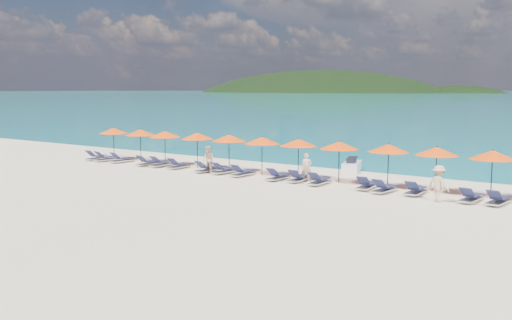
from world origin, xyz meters
The scene contains 35 objects.
ground centered at (0.00, 0.00, 0.00)m, with size 1400.00×1400.00×0.00m, color beige.
headland_main centered at (-300.00, 540.00, -38.00)m, with size 374.00×242.00×126.50m.
headland_small centered at (-150.00, 560.00, -35.00)m, with size 162.00×126.00×85.50m.
jetski centered at (2.46, 9.54, 0.36)m, with size 1.62×2.58×0.86m.
beachgoer_a centered at (2.18, 4.63, 0.78)m, with size 0.57×0.37×1.56m, color #D8A989.
beachgoer_b centered at (-4.15, 3.94, 0.82)m, with size 0.79×0.46×1.63m, color #D8A989.
beachgoer_c centered at (9.71, 3.31, 0.82)m, with size 1.07×0.49×1.65m, color #D8A989.
umbrella_0 centered at (-14.07, 5.29, 2.02)m, with size 2.10×2.10×2.28m.
umbrella_1 centered at (-11.44, 5.40, 2.02)m, with size 2.10×2.10×2.28m.
umbrella_2 centered at (-8.98, 5.26, 2.02)m, with size 2.10×2.10×2.28m.
umbrella_3 centered at (-6.30, 5.43, 2.02)m, with size 2.10×2.10×2.28m.
umbrella_4 centered at (-3.73, 5.41, 2.02)m, with size 2.10×2.10×2.28m.
umbrella_5 centered at (-1.19, 5.26, 2.02)m, with size 2.10×2.10×2.28m.
umbrella_6 centered at (1.20, 5.36, 2.02)m, with size 2.10×2.10×2.28m.
umbrella_7 centered at (3.74, 5.34, 2.02)m, with size 2.10×2.10×2.28m.
umbrella_8 centered at (6.42, 5.51, 2.02)m, with size 2.10×2.10×2.28m.
umbrella_9 centered at (8.85, 5.52, 2.02)m, with size 2.10×2.10×2.28m.
umbrella_10 centered at (11.41, 5.47, 2.02)m, with size 2.10×2.10×2.28m.
lounger_0 centered at (-14.55, 4.11, 0.24)m, with size 0.74×1.74×0.66m.
lounger_1 centered at (-13.47, 4.05, 0.24)m, with size 0.70×1.73×0.66m.
lounger_2 centered at (-12.06, 4.23, 0.24)m, with size 0.74×1.74×0.66m.
lounger_3 centered at (-9.48, 4.13, 0.24)m, with size 0.66×1.72×0.66m.
lounger_4 centered at (-8.38, 4.30, 0.24)m, with size 0.62×1.70×0.66m.
lounger_5 centered at (-6.88, 4.29, 0.24)m, with size 0.72×1.73×0.66m.
lounger_6 centered at (-4.45, 4.16, 0.24)m, with size 0.74×1.74×0.66m.
lounger_7 centered at (-3.25, 4.30, 0.24)m, with size 0.76×1.74×0.66m.
lounger_8 centered at (-1.77, 4.15, 0.24)m, with size 0.65×1.71×0.66m.
lounger_9 centered at (0.65, 4.17, 0.24)m, with size 0.63×1.70×0.66m.
lounger_10 centered at (1.87, 4.35, 0.24)m, with size 0.71×1.73×0.66m.
lounger_11 centered at (3.22, 4.15, 0.24)m, with size 0.66×1.72×0.66m.
lounger_12 centered at (5.79, 4.37, 0.24)m, with size 0.79×1.75×0.66m.
lounger_13 centered at (6.88, 4.01, 0.24)m, with size 0.77×1.75×0.66m.
lounger_14 centered at (8.30, 4.36, 0.24)m, with size 0.63×1.70×0.66m.
lounger_15 centered at (10.91, 4.10, 0.24)m, with size 0.76×1.75×0.66m.
lounger_16 centered at (12.03, 4.16, 0.24)m, with size 0.79×1.75×0.66m.
Camera 1 is at (17.57, -21.59, 5.03)m, focal length 40.00 mm.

